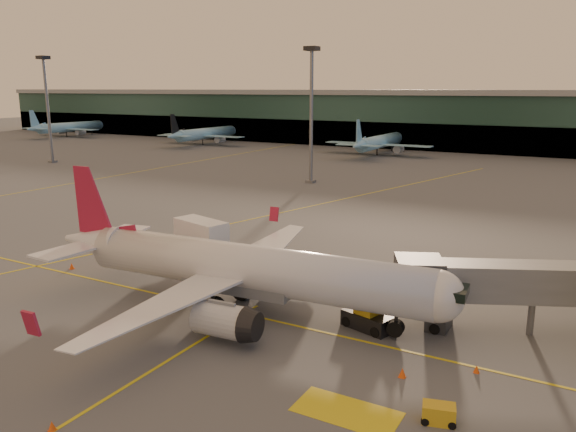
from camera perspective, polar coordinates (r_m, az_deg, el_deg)
The scene contains 16 objects.
ground at distance 45.86m, azimuth -13.34°, elevation -10.58°, with size 600.00×600.00×0.00m, color #4C4F54.
taxi_markings at distance 85.35m, azimuth 3.34°, elevation 0.67°, with size 100.12×173.00×0.01m.
terminal at distance 175.06m, azimuth 19.93°, elevation 9.06°, with size 400.00×20.00×17.60m.
mast_west_far at distance 150.87m, azimuth -23.27°, elevation 10.63°, with size 2.40×2.40×25.60m.
mast_west_near at distance 108.39m, azimuth 2.39°, elevation 11.18°, with size 2.40×2.40×25.60m.
distant_aircraft_row at distance 150.78m, azimuth 22.20°, elevation 5.04°, with size 350.00×34.00×13.00m.
main_airplane at distance 46.13m, azimuth -5.12°, elevation -5.34°, with size 36.76×33.15×11.09m.
jet_bridge at distance 45.71m, azimuth 25.24°, elevation -6.47°, with size 20.37×11.42×5.60m.
catering_truck at distance 58.92m, azimuth -8.76°, elevation -2.36°, with size 6.53×4.12×4.70m.
gpu_cart at distance 33.63m, azimuth 15.06°, elevation -18.86°, with size 2.05×1.53×1.07m.
pushback_tug at distance 43.98m, azimuth 8.17°, elevation -10.24°, with size 4.31×3.08×2.00m.
cone_nose at distance 39.49m, azimuth 18.61°, elevation -14.53°, with size 0.40×0.40×0.51m.
cone_tail at distance 61.38m, azimuth -21.11°, elevation -4.77°, with size 0.49×0.49×0.63m.
cone_wing_right at distance 34.53m, azimuth -22.85°, elevation -19.06°, with size 0.44×0.44×0.56m.
cone_wing_left at distance 61.24m, azimuth 4.30°, elevation -4.02°, with size 0.39×0.39×0.49m.
cone_fwd at distance 37.73m, azimuth 11.54°, elevation -15.33°, with size 0.49×0.49×0.63m.
Camera 1 is at (29.08, -30.59, 17.94)m, focal length 35.00 mm.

